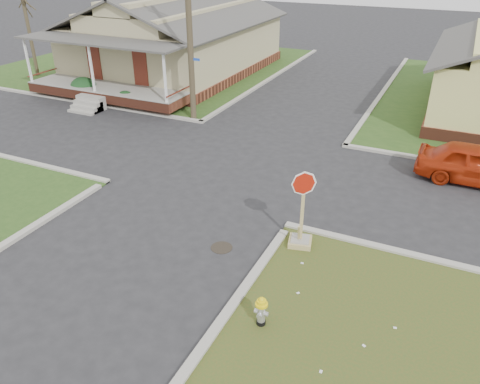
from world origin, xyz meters
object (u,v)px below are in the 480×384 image
at_px(stop_sign, 301,229).
at_px(red_sedan, 478,165).
at_px(utility_pole, 189,22).
at_px(fire_hydrant, 261,310).

xyz_separation_m(stop_sign, red_sedan, (4.54, 6.66, 0.17)).
height_order(utility_pole, red_sedan, utility_pole).
bearing_deg(stop_sign, fire_hydrant, -99.60).
bearing_deg(utility_pole, stop_sign, -44.59).
distance_m(utility_pole, stop_sign, 12.53).
relative_size(utility_pole, red_sedan, 2.10).
relative_size(stop_sign, red_sedan, 0.55).
bearing_deg(utility_pole, fire_hydrant, -53.71).
distance_m(utility_pole, fire_hydrant, 15.23).
distance_m(fire_hydrant, stop_sign, 3.50).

